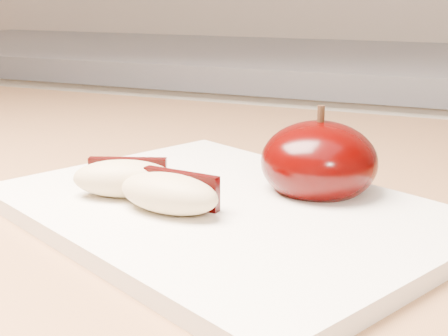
% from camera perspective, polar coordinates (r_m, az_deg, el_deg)
% --- Properties ---
extents(back_cabinet, '(2.40, 0.62, 0.94)m').
position_cam_1_polar(back_cabinet, '(1.32, 15.98, -10.89)').
color(back_cabinet, silver).
rests_on(back_cabinet, ground).
extents(cutting_board, '(0.37, 0.33, 0.01)m').
position_cam_1_polar(cutting_board, '(0.43, -0.00, -3.98)').
color(cutting_board, silver).
rests_on(cutting_board, island_counter).
extents(apple_half, '(0.09, 0.09, 0.07)m').
position_cam_1_polar(apple_half, '(0.46, 8.67, 0.57)').
color(apple_half, black).
rests_on(apple_half, cutting_board).
extents(apple_wedge_a, '(0.08, 0.06, 0.03)m').
position_cam_1_polar(apple_wedge_a, '(0.45, -9.11, -0.89)').
color(apple_wedge_a, tan).
rests_on(apple_wedge_a, cutting_board).
extents(apple_wedge_b, '(0.08, 0.04, 0.03)m').
position_cam_1_polar(apple_wedge_b, '(0.41, -4.94, -2.27)').
color(apple_wedge_b, tan).
rests_on(apple_wedge_b, cutting_board).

